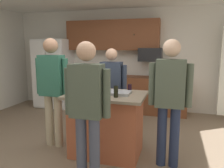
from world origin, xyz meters
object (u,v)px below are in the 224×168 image
(person_elder_center, at_px, (111,86))
(person_guest_left, at_px, (52,85))
(person_host_foreground, at_px, (170,95))
(serving_tray, at_px, (115,93))
(glass_short_whisky, at_px, (116,92))
(microwave_over_range, at_px, (151,55))
(tumbler_amber, at_px, (88,88))
(refrigerator, at_px, (54,73))
(glass_stout_tall, at_px, (89,85))
(kitchen_island, at_px, (107,124))
(mug_ceramic_white, at_px, (102,87))
(person_guest_right, at_px, (87,104))
(glass_dark_ale, at_px, (130,88))
(glass_pilsner, at_px, (80,90))

(person_elder_center, height_order, person_guest_left, person_guest_left)
(person_host_foreground, height_order, serving_tray, person_host_foreground)
(person_host_foreground, relative_size, glass_short_whisky, 10.78)
(microwave_over_range, xyz_separation_m, glass_short_whisky, (-0.17, -2.60, -0.42))
(tumbler_amber, distance_m, serving_tray, 0.43)
(refrigerator, distance_m, glass_stout_tall, 2.86)
(refrigerator, bearing_deg, person_guest_left, -59.95)
(microwave_over_range, height_order, serving_tray, microwave_over_range)
(microwave_over_range, distance_m, kitchen_island, 2.62)
(mug_ceramic_white, xyz_separation_m, glass_short_whisky, (0.33, -0.38, 0.03))
(mug_ceramic_white, bearing_deg, kitchen_island, -54.61)
(kitchen_island, distance_m, person_guest_left, 1.08)
(person_guest_right, bearing_deg, refrigerator, 36.05)
(person_host_foreground, bearing_deg, person_elder_center, -32.42)
(person_host_foreground, bearing_deg, microwave_over_range, -71.02)
(person_guest_left, xyz_separation_m, mug_ceramic_white, (0.79, 0.15, -0.03))
(microwave_over_range, bearing_deg, serving_tray, -95.49)
(person_guest_left, relative_size, serving_tray, 4.04)
(person_guest_right, xyz_separation_m, serving_tray, (0.13, 0.77, -0.02))
(refrigerator, relative_size, person_host_foreground, 1.05)
(tumbler_amber, bearing_deg, glass_short_whisky, -20.11)
(microwave_over_range, distance_m, glass_dark_ale, 2.24)
(person_guest_left, relative_size, glass_dark_ale, 14.31)
(person_host_foreground, xyz_separation_m, glass_pilsner, (-1.26, -0.09, 0.01))
(glass_pilsner, distance_m, glass_dark_ale, 0.76)
(microwave_over_range, bearing_deg, person_guest_left, -118.62)
(mug_ceramic_white, bearing_deg, person_host_foreground, -15.57)
(glass_pilsner, bearing_deg, glass_dark_ale, 32.40)
(glass_dark_ale, bearing_deg, glass_pilsner, -147.60)
(glass_stout_tall, distance_m, tumbler_amber, 0.17)
(tumbler_amber, distance_m, glass_dark_ale, 0.64)
(person_guest_right, bearing_deg, person_host_foreground, -54.64)
(person_guest_right, height_order, tumbler_amber, person_guest_right)
(person_guest_left, relative_size, glass_stout_tall, 10.66)
(refrigerator, xyz_separation_m, kitchen_island, (2.23, -2.29, -0.43))
(mug_ceramic_white, height_order, tumbler_amber, tumbler_amber)
(microwave_over_range, distance_m, mug_ceramic_white, 2.32)
(kitchen_island, height_order, glass_dark_ale, glass_dark_ale)
(serving_tray, bearing_deg, glass_dark_ale, 49.53)
(kitchen_island, xyz_separation_m, person_guest_right, (0.00, -0.76, 0.51))
(person_guest_right, bearing_deg, person_guest_left, 49.30)
(kitchen_island, bearing_deg, person_guest_right, -89.82)
(tumbler_amber, bearing_deg, mug_ceramic_white, 51.59)
(glass_pilsner, bearing_deg, kitchen_island, 30.61)
(tumbler_amber, bearing_deg, person_guest_right, -68.52)
(person_guest_right, relative_size, glass_dark_ale, 13.75)
(person_elder_center, xyz_separation_m, person_guest_left, (-0.79, -0.72, 0.11))
(microwave_over_range, height_order, glass_stout_tall, microwave_over_range)
(kitchen_island, relative_size, glass_stout_tall, 6.94)
(person_guest_right, height_order, mug_ceramic_white, person_guest_right)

